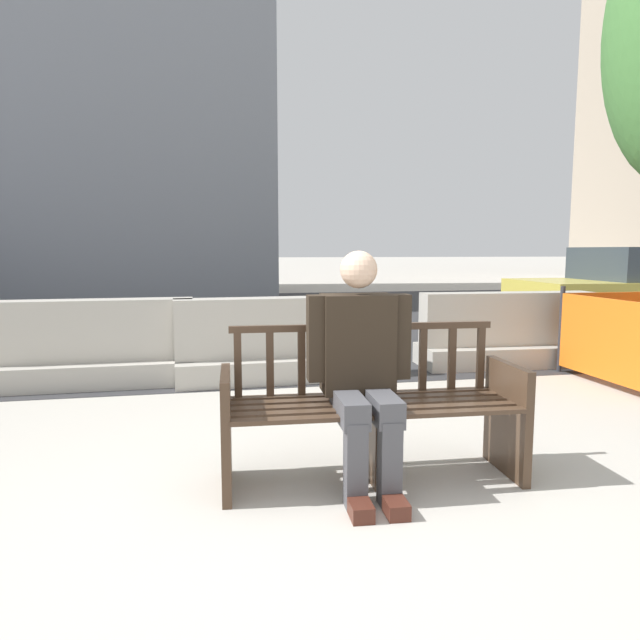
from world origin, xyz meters
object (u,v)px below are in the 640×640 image
object	(u,v)px
jersey_barrier_left	(89,351)
jersey_barrier_right	(506,336)
jersey_barrier_centre	(275,346)
street_bench	(371,412)
seated_person	(361,364)

from	to	relation	value
jersey_barrier_left	jersey_barrier_right	xyz separation A→B (m)	(4.50, 0.07, 0.00)
jersey_barrier_centre	street_bench	bearing A→B (deg)	-85.16
seated_person	jersey_barrier_left	distance (m)	3.47
seated_person	jersey_barrier_centre	world-z (taller)	seated_person
seated_person	jersey_barrier_left	xyz separation A→B (m)	(-1.96, 2.84, -0.35)
jersey_barrier_left	street_bench	bearing A→B (deg)	-53.73
street_bench	jersey_barrier_right	world-z (taller)	street_bench
seated_person	jersey_barrier_centre	size ratio (longest dim) A/B	0.65
seated_person	jersey_barrier_centre	xyz separation A→B (m)	(-0.15, 2.72, -0.35)
street_bench	jersey_barrier_right	distance (m)	3.77
street_bench	jersey_barrier_centre	world-z (taller)	street_bench
jersey_barrier_left	jersey_barrier_right	size ratio (longest dim) A/B	0.99
seated_person	jersey_barrier_right	size ratio (longest dim) A/B	0.65
jersey_barrier_left	seated_person	bearing A→B (deg)	-55.29
seated_person	jersey_barrier_centre	distance (m)	2.75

